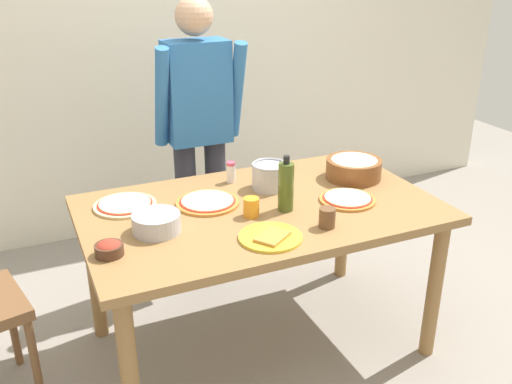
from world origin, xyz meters
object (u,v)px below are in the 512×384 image
pizza_cooked_on_tray (347,199)px  popcorn_bowl (354,167)px  cup_small_brown (327,218)px  person_cook (199,126)px  cup_orange (251,207)px  plate_with_slice (271,237)px  pizza_raw_on_board (125,205)px  small_sauce_bowl (109,248)px  salt_shaker (231,172)px  olive_oil_bottle (286,186)px  pizza_second_cooked (208,202)px  dining_table (260,224)px  mixing_bowl_steel (156,223)px  steel_pot (269,176)px

pizza_cooked_on_tray → popcorn_bowl: popcorn_bowl is taller
cup_small_brown → person_cook: bearing=100.7°
cup_orange → plate_with_slice: bearing=-93.4°
pizza_raw_on_board → cup_orange: (0.48, -0.32, 0.03)m
small_sauce_bowl → salt_shaker: bearing=35.6°
olive_oil_bottle → salt_shaker: (-0.10, 0.41, -0.06)m
pizza_raw_on_board → cup_orange: size_ratio=3.33×
cup_orange → salt_shaker: bearing=80.8°
cup_orange → olive_oil_bottle: bearing=-1.0°
pizza_raw_on_board → plate_with_slice: bearing=-49.4°
pizza_cooked_on_tray → salt_shaker: 0.60m
plate_with_slice → pizza_second_cooked: bearing=105.6°
popcorn_bowl → cup_orange: popcorn_bowl is taller
popcorn_bowl → pizza_raw_on_board: bearing=173.9°
pizza_second_cooked → olive_oil_bottle: olive_oil_bottle is taller
dining_table → plate_with_slice: (-0.09, -0.31, 0.10)m
pizza_second_cooked → popcorn_bowl: popcorn_bowl is taller
popcorn_bowl → mixing_bowl_steel: 1.09m
steel_pot → cup_orange: 0.32m
dining_table → pizza_second_cooked: (-0.21, 0.12, 0.10)m
person_cook → mixing_bowl_steel: size_ratio=8.10×
popcorn_bowl → pizza_second_cooked: bearing=-179.9°
person_cook → pizza_cooked_on_tray: size_ratio=6.22×
small_sauce_bowl → steel_pot: (0.84, 0.35, 0.04)m
steel_pot → cup_small_brown: 0.48m
pizza_second_cooked → salt_shaker: 0.29m
small_sauce_bowl → cup_small_brown: cup_small_brown is taller
person_cook → popcorn_bowl: bearing=-46.2°
pizza_second_cooked → olive_oil_bottle: bearing=-34.1°
steel_pot → popcorn_bowl: bearing=-6.3°
dining_table → mixing_bowl_steel: (-0.50, -0.06, 0.13)m
dining_table → pizza_raw_on_board: size_ratio=5.66×
dining_table → small_sauce_bowl: (-0.71, -0.18, 0.12)m
pizza_raw_on_board → pizza_cooked_on_tray: bearing=-20.4°
pizza_raw_on_board → pizza_second_cooked: bearing=-19.4°
cup_small_brown → popcorn_bowl: bearing=46.4°
pizza_second_cooked → steel_pot: (0.34, 0.05, 0.06)m
pizza_cooked_on_tray → popcorn_bowl: 0.30m
person_cook → cup_orange: person_cook is taller
olive_oil_bottle → cup_orange: (-0.17, 0.00, -0.07)m
cup_orange → cup_small_brown: same height
pizza_second_cooked → cup_small_brown: 0.57m
popcorn_bowl → salt_shaker: bearing=161.1°
small_sauce_bowl → pizza_second_cooked: bearing=30.7°
popcorn_bowl → steel_pot: 0.45m
mixing_bowl_steel → cup_orange: 0.42m
pizza_raw_on_board → olive_oil_bottle: 0.74m
pizza_second_cooked → plate_with_slice: 0.44m
dining_table → olive_oil_bottle: olive_oil_bottle is taller
pizza_cooked_on_tray → steel_pot: steel_pot is taller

